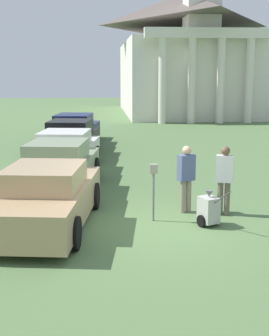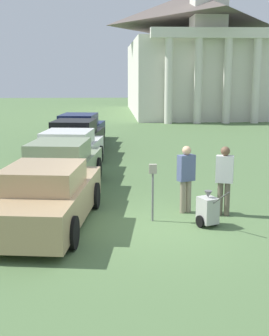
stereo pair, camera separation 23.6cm
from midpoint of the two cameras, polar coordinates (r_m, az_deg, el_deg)
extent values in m
plane|color=#517042|center=(10.87, 1.36, -7.20)|extent=(120.00, 120.00, 0.00)
cube|color=tan|center=(11.01, -11.17, -4.10)|extent=(2.43, 4.91, 0.76)
cube|color=tan|center=(10.68, -11.54, -1.11)|extent=(1.86, 2.17, 0.50)
cylinder|color=black|center=(12.66, -13.46, -3.21)|extent=(0.27, 0.70, 0.68)
cylinder|color=black|center=(12.27, -5.39, -3.40)|extent=(0.27, 0.70, 0.68)
cylinder|color=black|center=(9.52, -7.99, -7.87)|extent=(0.27, 0.70, 0.68)
cube|color=gray|center=(14.24, -9.64, -0.43)|extent=(2.42, 4.89, 0.76)
cube|color=gray|center=(13.94, -9.90, 2.04)|extent=(1.85, 2.16, 0.55)
cylinder|color=black|center=(15.87, -11.61, -0.05)|extent=(0.28, 0.78, 0.76)
cylinder|color=black|center=(15.52, -5.23, -0.12)|extent=(0.28, 0.78, 0.76)
cylinder|color=black|center=(13.15, -14.79, -2.56)|extent=(0.28, 0.78, 0.76)
cylinder|color=black|center=(12.72, -7.11, -2.73)|extent=(0.28, 0.78, 0.76)
cube|color=silver|center=(17.31, -8.73, 1.64)|extent=(2.49, 4.93, 0.77)
cube|color=silver|center=(17.03, -8.92, 3.64)|extent=(1.91, 2.19, 0.50)
cylinder|color=black|center=(18.96, -10.54, 1.71)|extent=(0.27, 0.69, 0.67)
cylinder|color=black|center=(18.61, -5.00, 1.68)|extent=(0.27, 0.69, 0.67)
cylinder|color=black|center=(16.18, -12.96, -0.04)|extent=(0.27, 0.69, 0.67)
cylinder|color=black|center=(15.77, -6.49, -0.12)|extent=(0.27, 0.69, 0.67)
cube|color=black|center=(20.57, -8.06, 3.19)|extent=(2.52, 4.99, 0.79)
cube|color=black|center=(20.30, -8.22, 4.99)|extent=(1.93, 2.21, 0.55)
cylinder|color=black|center=(22.23, -9.68, 3.11)|extent=(0.26, 0.66, 0.64)
cylinder|color=black|center=(21.89, -4.89, 3.10)|extent=(0.26, 0.66, 0.64)
cylinder|color=black|center=(19.39, -11.59, 1.83)|extent=(0.26, 0.66, 0.64)
cylinder|color=black|center=(19.00, -6.12, 1.81)|extent=(0.26, 0.66, 0.64)
cube|color=#19234C|center=(23.81, -7.58, 4.27)|extent=(2.57, 5.45, 0.74)
cube|color=#19234C|center=(23.54, -7.71, 5.81)|extent=(1.94, 2.40, 0.58)
cylinder|color=black|center=(25.60, -8.94, 4.24)|extent=(0.27, 0.69, 0.67)
cylinder|color=black|center=(25.28, -4.81, 4.25)|extent=(0.27, 0.69, 0.67)
cylinder|color=black|center=(22.46, -10.66, 3.19)|extent=(0.27, 0.69, 0.67)
cylinder|color=black|center=(22.09, -5.97, 3.20)|extent=(0.27, 0.69, 0.67)
cylinder|color=slate|center=(11.15, 1.72, -3.59)|extent=(0.05, 0.05, 1.17)
cube|color=gray|center=(10.99, 1.74, -0.09)|extent=(0.18, 0.09, 0.22)
cylinder|color=gray|center=(11.99, 6.03, -3.41)|extent=(0.14, 0.14, 0.83)
cylinder|color=gray|center=(11.90, 5.35, -3.51)|extent=(0.14, 0.14, 0.83)
cube|color=#4C597F|center=(11.77, 5.77, 0.04)|extent=(0.47, 0.37, 0.66)
sphere|color=tan|center=(11.70, 5.81, 2.16)|extent=(0.22, 0.22, 0.22)
cylinder|color=#665B4C|center=(11.84, 10.66, -3.70)|extent=(0.14, 0.14, 0.84)
cylinder|color=#665B4C|center=(11.85, 9.84, -3.65)|extent=(0.14, 0.14, 0.84)
cube|color=silver|center=(11.68, 10.38, -0.09)|extent=(0.47, 0.34, 0.67)
sphere|color=brown|center=(11.60, 10.46, 2.08)|extent=(0.23, 0.23, 0.23)
cube|color=#B2B2AD|center=(10.96, 8.42, -5.05)|extent=(0.50, 0.55, 0.60)
cone|color=#59595B|center=(10.86, 8.48, -3.13)|extent=(0.18, 0.18, 0.16)
cylinder|color=#4C4C4C|center=(10.49, 9.99, -3.58)|extent=(0.26, 0.55, 0.43)
cylinder|color=black|center=(10.91, 7.48, -6.44)|extent=(0.16, 0.28, 0.28)
cylinder|color=black|center=(11.15, 9.26, -6.10)|extent=(0.16, 0.28, 0.28)
cube|color=silver|center=(42.99, 5.75, 10.86)|extent=(10.39, 17.43, 6.20)
pyramid|color=#564C47|center=(43.34, 5.91, 18.67)|extent=(10.59, 17.78, 2.79)
cylinder|color=silver|center=(33.31, 3.21, 10.49)|extent=(0.56, 0.56, 5.89)
cylinder|color=silver|center=(33.65, 6.78, 10.44)|extent=(0.56, 0.56, 5.89)
cylinder|color=silver|center=(34.11, 10.26, 10.35)|extent=(0.56, 0.56, 5.89)
cylinder|color=silver|center=(34.69, 13.64, 10.23)|extent=(0.56, 0.56, 5.89)
cube|color=silver|center=(33.97, 8.70, 15.96)|extent=(8.83, 0.70, 0.70)
camera|label=1|loc=(0.12, -90.57, -0.11)|focal=50.00mm
camera|label=2|loc=(0.12, 89.43, 0.11)|focal=50.00mm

